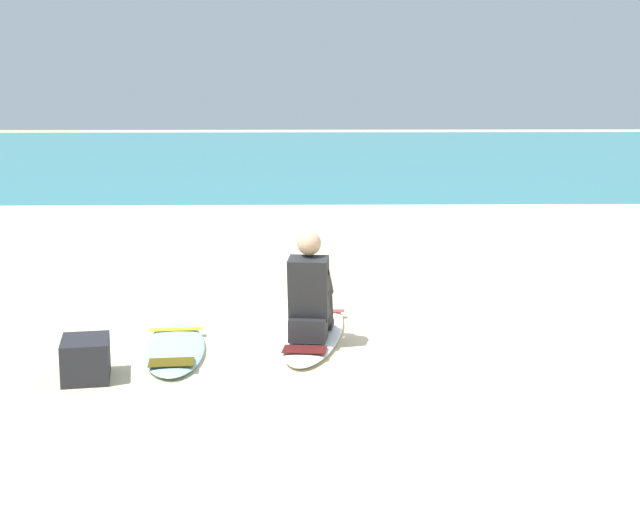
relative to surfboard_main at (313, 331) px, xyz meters
The scene contains 7 objects.
ground_plane 0.46m from the surfboard_main, 68.33° to the left, with size 80.00×80.00×0.00m, color beige.
sea 21.82m from the surfboard_main, 89.56° to the left, with size 80.00×28.00×0.10m, color teal.
breaking_foam 8.12m from the surfboard_main, 88.81° to the left, with size 80.00×0.90×0.11m, color white.
surfboard_main is the anchor object (origin of this frame).
surfer_seated 0.52m from the surfboard_main, 96.16° to the right, with size 0.43×0.74×0.95m.
surfboard_spare_near 1.31m from the surfboard_main, 156.10° to the right, with size 0.68×1.75×0.08m.
beach_bag 2.19m from the surfboard_main, 144.73° to the right, with size 0.36×0.48×0.32m, color #232328.
Camera 1 is at (-0.28, -8.67, 2.25)m, focal length 52.20 mm.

